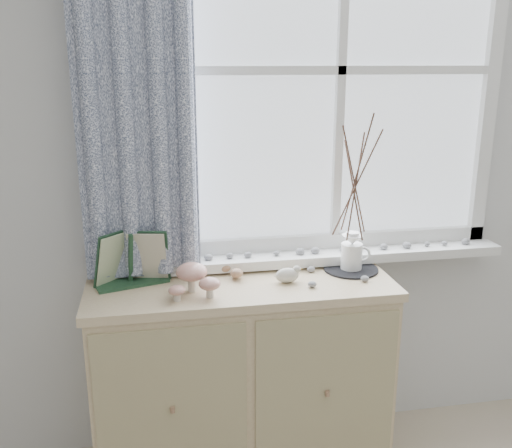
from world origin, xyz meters
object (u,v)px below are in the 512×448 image
Objects in this scene: botanical_book at (130,260)px; twig_pitcher at (355,180)px; sideboard at (242,379)px; toadstool_cluster at (194,277)px.

twig_pitcher reaches higher than botanical_book.
sideboard is at bearing -165.27° from twig_pitcher.
sideboard is 0.53m from toadstool_cluster.
twig_pitcher reaches higher than sideboard.
toadstool_cluster is (0.23, -0.11, -0.05)m from botanical_book.
sideboard is 3.79× the size of botanical_book.
sideboard is 0.93m from twig_pitcher.
sideboard is 6.25× the size of toadstool_cluster.
botanical_book is 0.26m from toadstool_cluster.
twig_pitcher reaches higher than toadstool_cluster.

